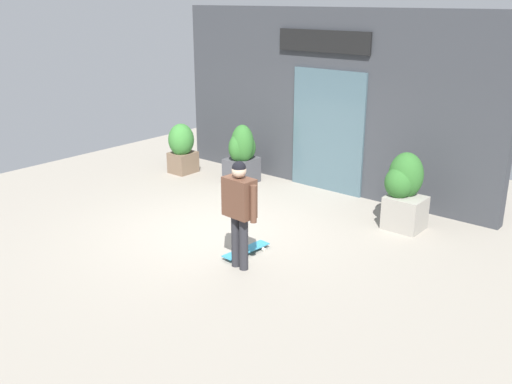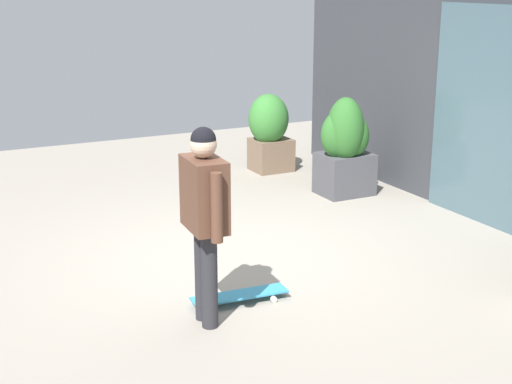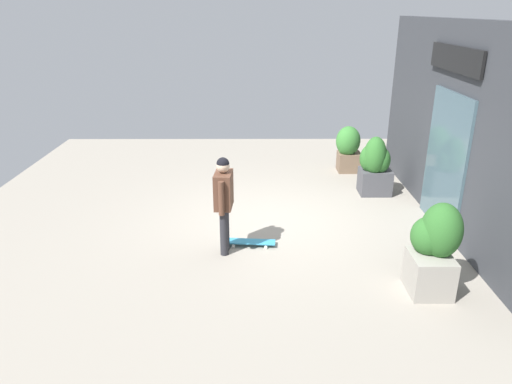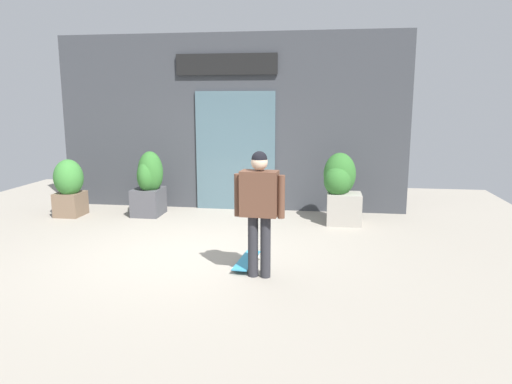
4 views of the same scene
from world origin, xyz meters
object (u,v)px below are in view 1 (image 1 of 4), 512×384
at_px(skateboarder, 239,204).
at_px(planter_box_right, 404,187).
at_px(planter_box_mid, 181,146).
at_px(skateboard, 246,250).
at_px(planter_box_left, 242,154).

distance_m(skateboarder, planter_box_right, 3.15).
bearing_deg(planter_box_right, skateboarder, -110.14).
bearing_deg(planter_box_right, planter_box_mid, -177.35).
height_order(skateboard, planter_box_right, planter_box_right).
xyz_separation_m(skateboarder, planter_box_mid, (-4.08, 2.71, -0.37)).
bearing_deg(planter_box_left, planter_box_mid, -169.15).
bearing_deg(skateboarder, planter_box_right, -16.22).
height_order(skateboard, planter_box_left, planter_box_left).
height_order(skateboard, planter_box_mid, planter_box_mid).
bearing_deg(skateboarder, planter_box_left, 44.47).
xyz_separation_m(skateboard, planter_box_mid, (-3.85, 2.31, 0.55)).
xyz_separation_m(skateboarder, planter_box_left, (-2.57, 3.00, -0.33)).
distance_m(skateboarder, planter_box_left, 3.96).
relative_size(skateboarder, planter_box_mid, 1.44).
bearing_deg(skateboard, planter_box_left, 46.66).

